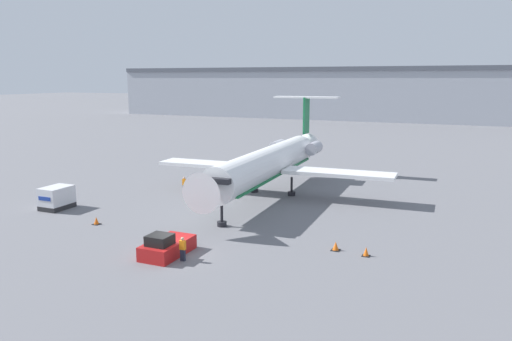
# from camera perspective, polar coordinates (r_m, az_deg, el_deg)

# --- Properties ---
(ground_plane) EXTENTS (600.00, 600.00, 0.00)m
(ground_plane) POSITION_cam_1_polar(r_m,az_deg,el_deg) (35.26, -9.46, -9.59)
(ground_plane) COLOR slate
(terminal_building) EXTENTS (180.00, 16.80, 15.19)m
(terminal_building) POSITION_cam_1_polar(r_m,az_deg,el_deg) (148.84, 16.65, 8.39)
(terminal_building) COLOR #9EA3AD
(terminal_building) RESTS_ON ground
(airplane_main) EXTENTS (25.20, 29.68, 9.77)m
(airplane_main) POSITION_cam_1_polar(r_m,az_deg,el_deg) (51.06, 1.56, 0.93)
(airplane_main) COLOR white
(airplane_main) RESTS_ON ground
(pushback_tug) EXTENTS (2.21, 4.20, 1.70)m
(pushback_tug) POSITION_cam_1_polar(r_m,az_deg,el_deg) (35.27, -10.12, -8.54)
(pushback_tug) COLOR #B21919
(pushback_tug) RESTS_ON ground
(luggage_cart) EXTENTS (2.02, 2.88, 2.10)m
(luggage_cart) POSITION_cam_1_polar(r_m,az_deg,el_deg) (50.10, -21.83, -2.91)
(luggage_cart) COLOR #232326
(luggage_cart) RESTS_ON ground
(worker_near_tug) EXTENTS (0.40, 0.24, 1.65)m
(worker_near_tug) POSITION_cam_1_polar(r_m,az_deg,el_deg) (33.96, -8.38, -8.81)
(worker_near_tug) COLOR #232838
(worker_near_tug) RESTS_ON ground
(worker_by_wing) EXTENTS (0.40, 0.24, 1.71)m
(worker_by_wing) POSITION_cam_1_polar(r_m,az_deg,el_deg) (53.62, -8.19, -1.58)
(worker_by_wing) COLOR #232838
(worker_by_wing) RESTS_ON ground
(traffic_cone_left) EXTENTS (0.58, 0.58, 0.63)m
(traffic_cone_left) POSITION_cam_1_polar(r_m,az_deg,el_deg) (43.88, -17.78, -5.50)
(traffic_cone_left) COLOR black
(traffic_cone_left) RESTS_ON ground
(traffic_cone_right) EXTENTS (0.61, 0.61, 0.64)m
(traffic_cone_right) POSITION_cam_1_polar(r_m,az_deg,el_deg) (36.17, 9.09, -8.54)
(traffic_cone_right) COLOR black
(traffic_cone_right) RESTS_ON ground
(traffic_cone_mid) EXTENTS (0.53, 0.53, 0.65)m
(traffic_cone_mid) POSITION_cam_1_polar(r_m,az_deg,el_deg) (35.44, 12.47, -9.06)
(traffic_cone_mid) COLOR black
(traffic_cone_mid) RESTS_ON ground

